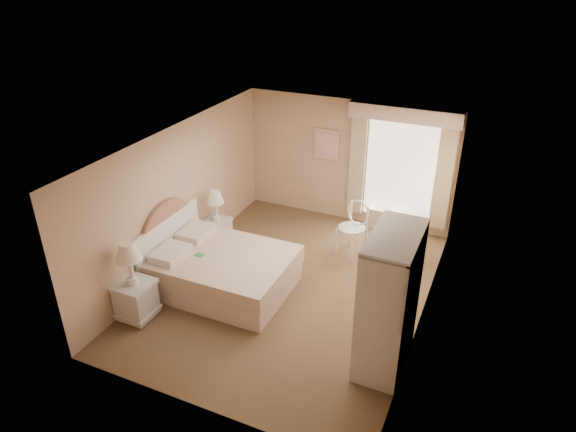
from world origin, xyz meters
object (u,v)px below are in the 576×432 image
at_px(round_table, 408,225).
at_px(armoire, 388,311).
at_px(nightstand_near, 134,291).
at_px(nightstand_far, 217,225).
at_px(cafe_chair, 354,223).
at_px(bed, 218,268).

height_order(round_table, armoire, armoire).
xyz_separation_m(nightstand_near, nightstand_far, (0.00, 2.36, -0.07)).
relative_size(nightstand_near, cafe_chair, 1.26).
xyz_separation_m(bed, nightstand_far, (-0.72, 1.17, 0.06)).
xyz_separation_m(nightstand_far, armoire, (3.65, -1.73, 0.39)).
bearing_deg(nightstand_far, armoire, -25.32).
relative_size(nightstand_near, round_table, 1.81).
height_order(nightstand_near, round_table, nightstand_near).
bearing_deg(cafe_chair, nightstand_near, -104.48).
relative_size(bed, nightstand_far, 1.94).
bearing_deg(round_table, nightstand_far, -157.56).
distance_m(bed, cafe_chair, 2.61).
bearing_deg(round_table, armoire, -82.80).
bearing_deg(nightstand_far, cafe_chair, 18.74).
relative_size(nightstand_far, armoire, 0.56).
bearing_deg(cafe_chair, bed, -107.65).
distance_m(bed, round_table, 3.58).
height_order(nightstand_near, nightstand_far, nightstand_near).
relative_size(round_table, cafe_chair, 0.70).
distance_m(nightstand_far, round_table, 3.53).
xyz_separation_m(round_table, armoire, (0.39, -3.08, 0.34)).
relative_size(bed, armoire, 1.10).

